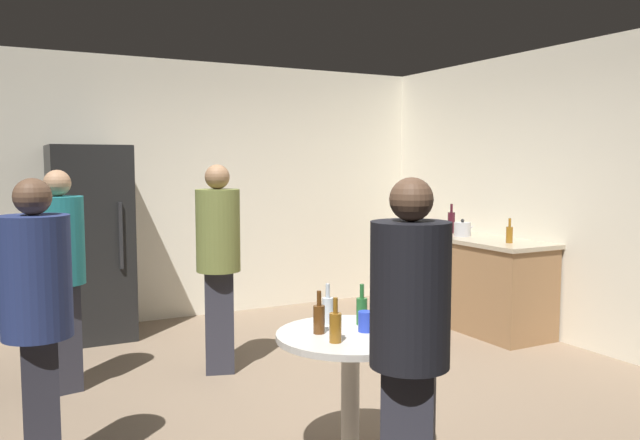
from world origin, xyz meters
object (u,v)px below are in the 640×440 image
refrigerator (91,243)px  beer_bottle_brown (319,318)px  plastic_cup_blue (366,321)px  person_in_navy_shirt (37,309)px  person_in_olive_shirt (218,252)px  beer_bottle_amber (335,326)px  person_in_teal_shirt (60,264)px  wine_bottle_on_counter (451,222)px  foreground_table (350,352)px  beer_bottle_green (362,310)px  kettle (463,229)px  person_in_black_shirt (410,333)px  beer_bottle_on_counter (509,234)px  beer_bottle_clear (328,310)px

refrigerator → beer_bottle_brown: size_ratio=7.83×
plastic_cup_blue → person_in_navy_shirt: size_ratio=0.07×
person_in_olive_shirt → person_in_navy_shirt: 1.87m
beer_bottle_amber → person_in_teal_shirt: bearing=117.9°
wine_bottle_on_counter → person_in_olive_shirt: bearing=-168.2°
foreground_table → plastic_cup_blue: bearing=-10.8°
beer_bottle_brown → plastic_cup_blue: size_ratio=2.09×
refrigerator → foreground_table: refrigerator is taller
person_in_olive_shirt → person_in_navy_shirt: size_ratio=1.04×
beer_bottle_green → beer_bottle_amber: bearing=-141.6°
refrigerator → person_in_olive_shirt: 1.66m
beer_bottle_amber → person_in_teal_shirt: size_ratio=0.14×
kettle → person_in_navy_shirt: size_ratio=0.16×
person_in_black_shirt → wine_bottle_on_counter: bearing=-0.4°
beer_bottle_brown → person_in_teal_shirt: person_in_teal_shirt is taller
person_in_olive_shirt → person_in_navy_shirt: (-1.38, -1.27, -0.04)m
beer_bottle_green → person_in_black_shirt: 0.88m
beer_bottle_on_counter → person_in_black_shirt: person_in_black_shirt is taller
foreground_table → person_in_black_shirt: person_in_black_shirt is taller
kettle → beer_bottle_on_counter: (0.02, -0.63, 0.01)m
beer_bottle_green → beer_bottle_clear: 0.19m
foreground_table → beer_bottle_amber: bearing=-143.0°
beer_bottle_on_counter → person_in_navy_shirt: bearing=-167.1°
beer_bottle_clear → plastic_cup_blue: bearing=-65.9°
person_in_olive_shirt → person_in_teal_shirt: bearing=-78.2°
refrigerator → foreground_table: 3.42m
beer_bottle_on_counter → beer_bottle_brown: 3.09m
beer_bottle_amber → beer_bottle_clear: 0.37m
beer_bottle_green → person_in_black_shirt: size_ratio=0.15×
person_in_olive_shirt → beer_bottle_on_counter: bearing=100.5°
beer_bottle_clear → beer_bottle_amber: bearing=-112.5°
person_in_black_shirt → person_in_olive_shirt: 2.53m
beer_bottle_brown → beer_bottle_on_counter: bearing=27.3°
wine_bottle_on_counter → person_in_teal_shirt: bearing=-173.2°
refrigerator → kettle: 3.61m
refrigerator → wine_bottle_on_counter: size_ratio=5.81×
plastic_cup_blue → person_in_black_shirt: bearing=-107.3°
beer_bottle_clear → foreground_table: bearing=-84.6°
beer_bottle_brown → person_in_black_shirt: size_ratio=0.15×
kettle → person_in_black_shirt: bearing=-133.7°
kettle → wine_bottle_on_counter: wine_bottle_on_counter is taller
foreground_table → plastic_cup_blue: (0.08, -0.02, 0.16)m
kettle → plastic_cup_blue: (-2.48, -2.12, -0.18)m
beer_bottle_on_counter → beer_bottle_green: size_ratio=1.00×
beer_bottle_on_counter → plastic_cup_blue: bearing=-149.1°
beer_bottle_on_counter → beer_bottle_clear: beer_bottle_on_counter is taller
refrigerator → kettle: (3.41, -1.20, 0.07)m
refrigerator → beer_bottle_amber: (0.68, -3.43, -0.08)m
beer_bottle_clear → person_in_teal_shirt: (-1.22, 1.71, 0.11)m
beer_bottle_amber → beer_bottle_brown: bearing=88.0°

